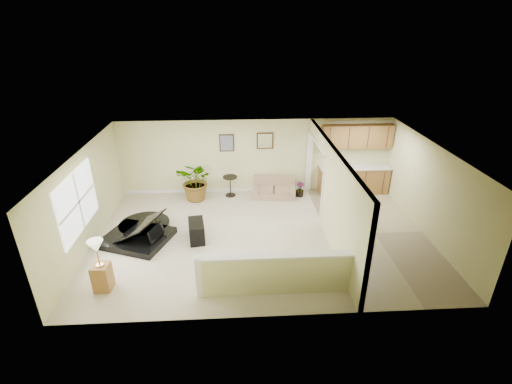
{
  "coord_description": "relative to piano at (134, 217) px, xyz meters",
  "views": [
    {
      "loc": [
        -0.66,
        -8.65,
        5.45
      ],
      "look_at": [
        -0.14,
        0.4,
        1.17
      ],
      "focal_mm": 26.0,
      "sensor_mm": 36.0,
      "label": 1
    }
  ],
  "objects": [
    {
      "name": "piano",
      "position": [
        0.0,
        0.0,
        0.0
      ],
      "size": [
        2.31,
        2.28,
        1.56
      ],
      "rotation": [
        0.0,
        0.0,
        -0.36
      ],
      "color": "black",
      "rests_on": "floor"
    },
    {
      "name": "floor",
      "position": [
        3.41,
        -0.15,
        -0.65
      ],
      "size": [
        9.0,
        9.0,
        0.0
      ],
      "primitive_type": "plane",
      "color": "beige",
      "rests_on": "ground"
    },
    {
      "name": "kitchen_cabinets",
      "position": [
        6.6,
        2.59,
        0.22
      ],
      "size": [
        2.36,
        0.65,
        2.33
      ],
      "color": "olive",
      "rests_on": "floor"
    },
    {
      "name": "accent_table",
      "position": [
        2.54,
        2.5,
        -0.21
      ],
      "size": [
        0.48,
        0.48,
        0.69
      ],
      "color": "black",
      "rests_on": "floor"
    },
    {
      "name": "back_wall",
      "position": [
        3.41,
        2.85,
        0.6
      ],
      "size": [
        9.0,
        0.04,
        2.5
      ],
      "primitive_type": "cube",
      "color": "beige",
      "rests_on": "floor"
    },
    {
      "name": "kitchen_vinyl",
      "position": [
        6.56,
        -0.15,
        -0.65
      ],
      "size": [
        2.7,
        6.0,
        0.01
      ],
      "primitive_type": "cube",
      "color": "#9C9069",
      "rests_on": "floor"
    },
    {
      "name": "interior_partition",
      "position": [
        5.21,
        0.11,
        0.57
      ],
      "size": [
        0.18,
        5.99,
        2.5
      ],
      "color": "beige",
      "rests_on": "floor"
    },
    {
      "name": "ceiling",
      "position": [
        3.41,
        -0.15,
        1.85
      ],
      "size": [
        9.0,
        6.0,
        0.04
      ],
      "primitive_type": "cube",
      "color": "white",
      "rests_on": "back_wall"
    },
    {
      "name": "wall_mirror",
      "position": [
        3.71,
        2.82,
        1.15
      ],
      "size": [
        0.55,
        0.04,
        0.55
      ],
      "color": "#362313",
      "rests_on": "back_wall"
    },
    {
      "name": "pony_half_wall",
      "position": [
        3.49,
        -2.45,
        -0.13
      ],
      "size": [
        3.42,
        0.22,
        1.0
      ],
      "color": "beige",
      "rests_on": "floor"
    },
    {
      "name": "left_window",
      "position": [
        -1.07,
        -0.65,
        0.8
      ],
      "size": [
        0.05,
        2.15,
        1.45
      ],
      "primitive_type": "cube",
      "color": "white",
      "rests_on": "left_wall"
    },
    {
      "name": "front_wall",
      "position": [
        3.41,
        -3.15,
        0.6
      ],
      "size": [
        9.0,
        0.04,
        2.5
      ],
      "primitive_type": "cube",
      "color": "beige",
      "rests_on": "floor"
    },
    {
      "name": "right_wall",
      "position": [
        7.91,
        -0.15,
        0.6
      ],
      "size": [
        0.04,
        6.0,
        2.5
      ],
      "primitive_type": "cube",
      "color": "beige",
      "rests_on": "floor"
    },
    {
      "name": "piano_bench",
      "position": [
        1.65,
        -0.18,
        -0.39
      ],
      "size": [
        0.5,
        0.83,
        0.52
      ],
      "primitive_type": "cube",
      "rotation": [
        0.0,
        0.0,
        0.14
      ],
      "color": "black",
      "rests_on": "floor"
    },
    {
      "name": "lamp_stand",
      "position": [
        -0.23,
        -2.09,
        -0.13
      ],
      "size": [
        0.39,
        0.39,
        1.24
      ],
      "color": "olive",
      "rests_on": "floor"
    },
    {
      "name": "loveseat",
      "position": [
        4.0,
        2.43,
        -0.35
      ],
      "size": [
        1.48,
        0.95,
        0.8
      ],
      "rotation": [
        0.0,
        0.0,
        -0.12
      ],
      "color": "#9F7F65",
      "rests_on": "floor"
    },
    {
      "name": "palm_plant",
      "position": [
        1.47,
        2.26,
        0.01
      ],
      "size": [
        1.53,
        1.44,
        1.34
      ],
      "color": "black",
      "rests_on": "floor"
    },
    {
      "name": "small_plant",
      "position": [
        4.86,
        2.34,
        -0.44
      ],
      "size": [
        0.32,
        0.32,
        0.49
      ],
      "color": "black",
      "rests_on": "floor"
    },
    {
      "name": "wall_art_left",
      "position": [
        2.46,
        2.82,
        1.1
      ],
      "size": [
        0.48,
        0.04,
        0.58
      ],
      "color": "#362313",
      "rests_on": "back_wall"
    },
    {
      "name": "left_wall",
      "position": [
        -1.09,
        -0.15,
        0.6
      ],
      "size": [
        0.04,
        6.0,
        2.5
      ],
      "primitive_type": "cube",
      "color": "beige",
      "rests_on": "floor"
    }
  ]
}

